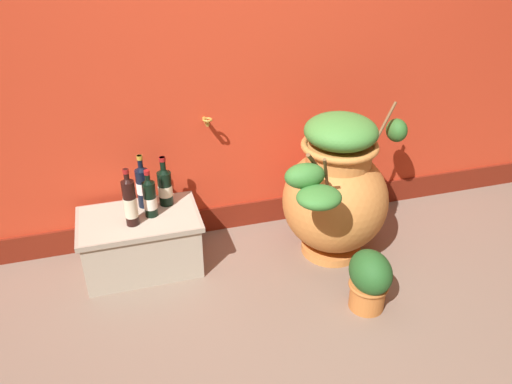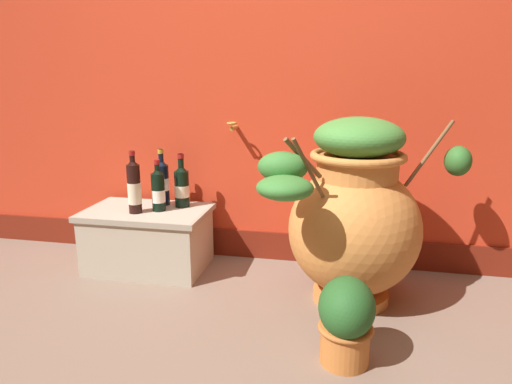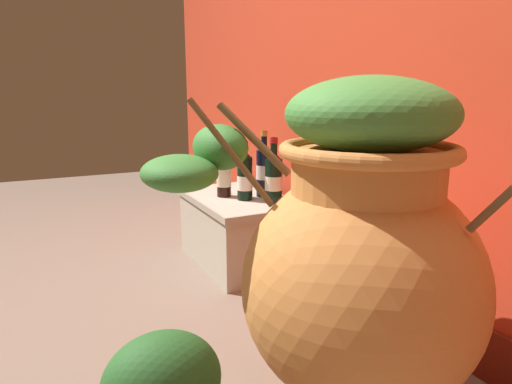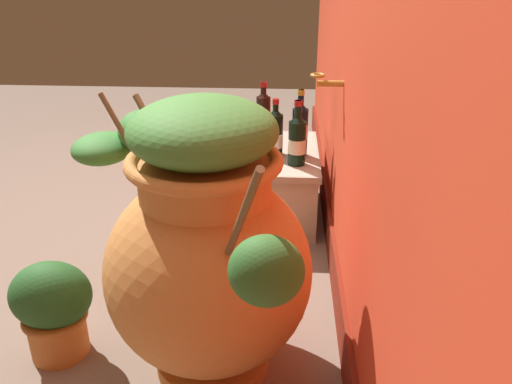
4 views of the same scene
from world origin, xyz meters
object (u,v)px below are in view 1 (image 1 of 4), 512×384
Objects in this scene: wine_bottle_middle at (150,197)px; wine_bottle_right at (143,185)px; terracotta_urn at (336,191)px; wine_bottle_back at (165,185)px; potted_shrub at (369,279)px; wine_bottle_left at (130,201)px.

wine_bottle_middle is 0.12m from wine_bottle_right.
wine_bottle_back is at bearing 163.76° from terracotta_urn.
terracotta_urn is 2.76× the size of potted_shrub.
wine_bottle_right is 1.07× the size of wine_bottle_back.
potted_shrub is at bearing -33.78° from wine_bottle_middle.
wine_bottle_middle is at bearing 30.01° from wine_bottle_left.
terracotta_urn reaches higher than wine_bottle_middle.
wine_bottle_right is 0.12m from wine_bottle_back.
wine_bottle_right is at bearing 164.85° from terracotta_urn.
wine_bottle_middle is at bearing -133.40° from wine_bottle_back.
terracotta_urn is 0.97m from wine_bottle_back.
terracotta_urn reaches higher than potted_shrub.
wine_bottle_middle is 0.14m from wine_bottle_back.
wine_bottle_left is 0.19m from wine_bottle_right.
wine_bottle_left is 1.05× the size of wine_bottle_right.
wine_bottle_back is (0.20, 0.16, -0.02)m from wine_bottle_left.
potted_shrub is (1.03, -0.79, -0.30)m from wine_bottle_right.
wine_bottle_back is (0.12, -0.01, -0.01)m from wine_bottle_right.
wine_bottle_left is (-1.13, 0.11, 0.06)m from terracotta_urn.
wine_bottle_left is at bearing -149.99° from wine_bottle_middle.
potted_shrub is at bearing -92.20° from terracotta_urn.
wine_bottle_left is 0.13m from wine_bottle_middle.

